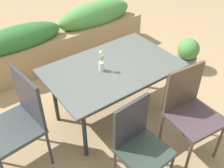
{
  "coord_description": "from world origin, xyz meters",
  "views": [
    {
      "loc": [
        -1.32,
        -1.88,
        2.36
      ],
      "look_at": [
        0.09,
        0.04,
        0.49
      ],
      "focal_mm": 43.12,
      "sensor_mm": 36.0,
      "label": 1
    }
  ],
  "objects": [
    {
      "name": "chair_end_left",
      "position": [
        -0.98,
        0.05,
        0.56
      ],
      "size": [
        0.54,
        0.54,
        0.99
      ],
      "rotation": [
        0.0,
        0.0,
        1.68
      ],
      "color": "#323A3A",
      "rests_on": "ground"
    },
    {
      "name": "chair_near_right",
      "position": [
        0.42,
        -0.79,
        0.55
      ],
      "size": [
        0.5,
        0.5,
        0.97
      ],
      "rotation": [
        0.0,
        0.0,
        3.03
      ],
      "color": "#43343A",
      "rests_on": "ground"
    },
    {
      "name": "chair_near_left",
      "position": [
        -0.23,
        -0.79,
        0.53
      ],
      "size": [
        0.43,
        0.43,
        0.91
      ],
      "rotation": [
        0.0,
        0.0,
        3.21
      ],
      "color": "#2C3831",
      "rests_on": "ground"
    },
    {
      "name": "planter_box",
      "position": [
        0.2,
        1.48,
        0.38
      ],
      "size": [
        2.82,
        0.43,
        0.81
      ],
      "color": "#9E7F56",
      "rests_on": "ground"
    },
    {
      "name": "ground_plane",
      "position": [
        0.0,
        0.0,
        0.0
      ],
      "size": [
        12.0,
        12.0,
        0.0
      ],
      "primitive_type": "plane",
      "color": "#9E7F5B"
    },
    {
      "name": "dining_table",
      "position": [
        0.09,
        0.04,
        0.67
      ],
      "size": [
        1.42,
        0.92,
        0.72
      ],
      "color": "#4C514C",
      "rests_on": "ground"
    },
    {
      "name": "flower_vase",
      "position": [
        -0.03,
        0.05,
        0.83
      ],
      "size": [
        0.06,
        0.06,
        0.24
      ],
      "color": "silver",
      "rests_on": "dining_table"
    },
    {
      "name": "potted_plant",
      "position": [
        1.6,
        0.2,
        0.25
      ],
      "size": [
        0.32,
        0.32,
        0.49
      ],
      "color": "slate",
      "rests_on": "ground"
    }
  ]
}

